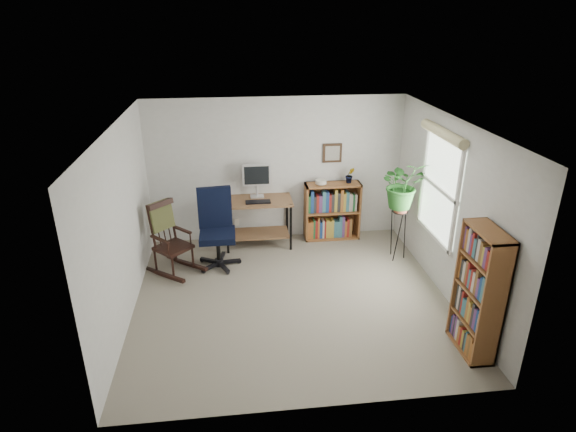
{
  "coord_description": "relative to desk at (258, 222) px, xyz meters",
  "views": [
    {
      "loc": [
        -0.71,
        -5.58,
        3.62
      ],
      "look_at": [
        0.0,
        0.4,
        1.05
      ],
      "focal_mm": 30.0,
      "sensor_mm": 36.0,
      "label": 1
    }
  ],
  "objects": [
    {
      "name": "wall_back",
      "position": [
        0.34,
        0.3,
        0.8
      ],
      "size": [
        4.2,
        0.0,
        2.4
      ],
      "primitive_type": "cube",
      "color": "silver",
      "rests_on": "ground"
    },
    {
      "name": "wall_front",
      "position": [
        0.34,
        -3.7,
        0.8
      ],
      "size": [
        4.2,
        0.0,
        2.4
      ],
      "primitive_type": "cube",
      "color": "silver",
      "rests_on": "ground"
    },
    {
      "name": "low_bookshelf",
      "position": [
        1.27,
        0.12,
        0.09
      ],
      "size": [
        0.93,
        0.31,
        0.98
      ],
      "primitive_type": null,
      "color": "brown",
      "rests_on": "floor"
    },
    {
      "name": "tall_bookshelf",
      "position": [
        2.26,
        -3.01,
        0.36
      ],
      "size": [
        0.28,
        0.66,
        1.52
      ],
      "primitive_type": null,
      "color": "brown",
      "rests_on": "floor"
    },
    {
      "name": "floor",
      "position": [
        0.34,
        -1.7,
        -0.4
      ],
      "size": [
        4.2,
        4.0,
        0.0
      ],
      "primitive_type": "cube",
      "color": "gray",
      "rests_on": "ground"
    },
    {
      "name": "spider_plant",
      "position": [
        2.14,
        -0.74,
        1.19
      ],
      "size": [
        1.69,
        1.88,
        1.47
      ],
      "primitive_type": "imported",
      "color": "#235F21",
      "rests_on": "plant_stand"
    },
    {
      "name": "wall_right",
      "position": [
        2.44,
        -1.7,
        0.8
      ],
      "size": [
        0.0,
        4.0,
        2.4
      ],
      "primitive_type": "cube",
      "color": "silver",
      "rests_on": "ground"
    },
    {
      "name": "framed_picture",
      "position": [
        1.27,
        0.27,
        1.06
      ],
      "size": [
        0.32,
        0.04,
        0.32
      ],
      "primitive_type": null,
      "color": "black",
      "rests_on": "wall_back"
    },
    {
      "name": "office_chair",
      "position": [
        -0.65,
        -0.67,
        0.21
      ],
      "size": [
        0.73,
        0.73,
        1.22
      ],
      "primitive_type": null,
      "rotation": [
        0.0,
        0.0,
        0.11
      ],
      "color": "black",
      "rests_on": "floor"
    },
    {
      "name": "rocking_chair",
      "position": [
        -1.31,
        -0.76,
        0.15
      ],
      "size": [
        1.08,
        1.07,
        1.1
      ],
      "primitive_type": null,
      "rotation": [
        0.0,
        0.0,
        0.79
      ],
      "color": "black",
      "rests_on": "floor"
    },
    {
      "name": "wall_left",
      "position": [
        -1.76,
        -1.7,
        0.8
      ],
      "size": [
        0.0,
        4.0,
        2.4
      ],
      "primitive_type": "cube",
      "color": "silver",
      "rests_on": "ground"
    },
    {
      "name": "plant_stand",
      "position": [
        2.14,
        -0.74,
        0.07
      ],
      "size": [
        0.33,
        0.33,
        0.93
      ],
      "primitive_type": null,
      "rotation": [
        0.0,
        0.0,
        -0.36
      ],
      "color": "black",
      "rests_on": "floor"
    },
    {
      "name": "potted_plant_small",
      "position": [
        1.55,
        0.13,
        0.64
      ],
      "size": [
        0.13,
        0.24,
        0.11
      ],
      "primitive_type": "imported",
      "color": "#235F21",
      "rests_on": "low_bookshelf"
    },
    {
      "name": "desk",
      "position": [
        0.0,
        0.0,
        0.0
      ],
      "size": [
        1.11,
        0.61,
        0.8
      ],
      "primitive_type": null,
      "color": "brown",
      "rests_on": "floor"
    },
    {
      "name": "window",
      "position": [
        2.4,
        -1.4,
        1.0
      ],
      "size": [
        0.12,
        1.2,
        1.5
      ],
      "primitive_type": null,
      "color": "white",
      "rests_on": "wall_right"
    },
    {
      "name": "keyboard",
      "position": [
        0.0,
        -0.12,
        0.41
      ],
      "size": [
        0.4,
        0.15,
        0.02
      ],
      "primitive_type": "cube",
      "color": "black",
      "rests_on": "desk"
    },
    {
      "name": "ceiling",
      "position": [
        0.34,
        -1.7,
        2.0
      ],
      "size": [
        4.2,
        4.0,
        0.0
      ],
      "primitive_type": "cube",
      "color": "white",
      "rests_on": "ground"
    },
    {
      "name": "monitor",
      "position": [
        0.0,
        0.14,
        0.68
      ],
      "size": [
        0.46,
        0.16,
        0.56
      ],
      "primitive_type": null,
      "color": "silver",
      "rests_on": "desk"
    }
  ]
}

